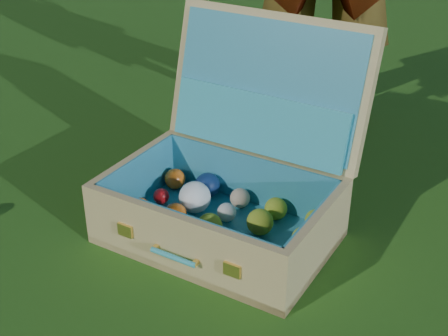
% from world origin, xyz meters
% --- Properties ---
extents(ground, '(60.00, 60.00, 0.00)m').
position_xyz_m(ground, '(0.00, 0.00, 0.00)').
color(ground, '#215114').
rests_on(ground, ground).
extents(suitcase, '(0.72, 0.69, 0.54)m').
position_xyz_m(suitcase, '(0.18, 0.12, 0.15)').
color(suitcase, tan).
rests_on(suitcase, ground).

